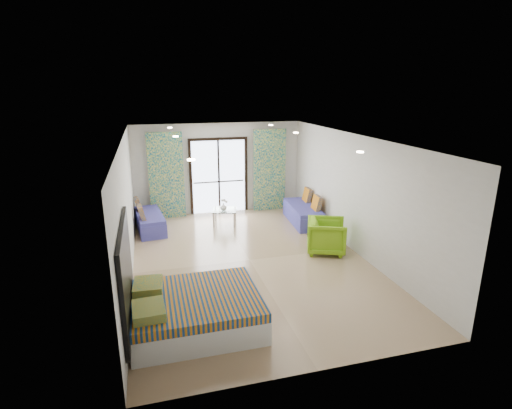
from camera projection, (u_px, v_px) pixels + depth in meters
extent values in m
cube|color=black|center=(218.00, 139.00, 11.69)|extent=(1.76, 0.08, 0.08)
cube|color=black|center=(191.00, 179.00, 11.80)|extent=(0.08, 0.08, 2.20)
cube|color=black|center=(246.00, 175.00, 12.23)|extent=(0.08, 0.08, 2.20)
cube|color=black|center=(219.00, 177.00, 12.01)|extent=(0.05, 0.06, 2.20)
cube|color=#595451|center=(219.00, 182.00, 12.07)|extent=(1.52, 0.03, 0.04)
cube|color=beige|center=(166.00, 176.00, 11.45)|extent=(1.00, 0.10, 2.50)
cube|color=beige|center=(269.00, 170.00, 12.23)|extent=(1.00, 0.10, 2.50)
cylinder|color=#FFE0B2|center=(191.00, 160.00, 5.93)|extent=(0.12, 0.12, 0.02)
cylinder|color=#FFE0B2|center=(360.00, 152.00, 6.64)|extent=(0.12, 0.12, 0.02)
cylinder|color=#FFE0B2|center=(176.00, 136.00, 8.71)|extent=(0.12, 0.12, 0.02)
cylinder|color=#FFE0B2|center=(296.00, 133.00, 9.41)|extent=(0.12, 0.12, 0.02)
cylinder|color=#FFE0B2|center=(170.00, 128.00, 10.56)|extent=(0.12, 0.12, 0.02)
cylinder|color=#FFE0B2|center=(271.00, 125.00, 11.26)|extent=(0.12, 0.12, 0.02)
cube|color=black|center=(126.00, 275.00, 5.89)|extent=(0.06, 2.10, 1.50)
cube|color=silver|center=(128.00, 244.00, 7.04)|extent=(0.02, 0.10, 0.10)
cube|color=silver|center=(197.00, 315.00, 6.39)|extent=(2.01, 1.61, 0.40)
cube|color=navy|center=(196.00, 300.00, 6.31)|extent=(1.99, 1.64, 0.15)
cube|color=#176A53|center=(149.00, 311.00, 5.73)|extent=(0.48, 0.58, 0.14)
cube|color=#176A53|center=(148.00, 286.00, 6.44)|extent=(0.49, 0.58, 0.14)
cube|color=#42409A|center=(150.00, 223.00, 10.72)|extent=(0.84, 1.73, 0.37)
cube|color=#42409A|center=(149.00, 215.00, 10.66)|extent=(0.82, 1.70, 0.09)
cube|color=navy|center=(141.00, 213.00, 10.17)|extent=(0.23, 0.44, 0.39)
cube|color=navy|center=(138.00, 205.00, 10.86)|extent=(0.23, 0.44, 0.39)
cube|color=#42409A|center=(303.00, 216.00, 11.31)|extent=(0.85, 1.85, 0.40)
cube|color=#42409A|center=(303.00, 207.00, 11.24)|extent=(0.83, 1.81, 0.10)
cube|color=navy|center=(317.00, 203.00, 10.82)|extent=(0.24, 0.47, 0.42)
cube|color=navy|center=(307.00, 195.00, 11.61)|extent=(0.24, 0.47, 0.42)
cylinder|color=silver|center=(214.00, 220.00, 10.91)|extent=(0.06, 0.06, 0.42)
cylinder|color=silver|center=(234.00, 220.00, 10.91)|extent=(0.06, 0.06, 0.42)
cylinder|color=silver|center=(216.00, 214.00, 11.45)|extent=(0.06, 0.06, 0.42)
cylinder|color=silver|center=(235.00, 214.00, 11.45)|extent=(0.06, 0.06, 0.42)
cube|color=#8CA59E|center=(225.00, 210.00, 11.12)|extent=(0.79, 0.79, 0.02)
sphere|color=white|center=(226.00, 202.00, 11.05)|extent=(0.07, 0.07, 0.07)
sphere|color=white|center=(225.00, 200.00, 11.10)|extent=(0.07, 0.07, 0.07)
sphere|color=white|center=(222.00, 200.00, 11.04)|extent=(0.07, 0.07, 0.07)
sphere|color=white|center=(224.00, 200.00, 10.99)|extent=(0.07, 0.07, 0.07)
imported|color=white|center=(223.00, 207.00, 11.02)|extent=(0.22, 0.22, 0.19)
imported|color=#75B016|center=(327.00, 234.00, 9.23)|extent=(1.04, 1.07, 0.86)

